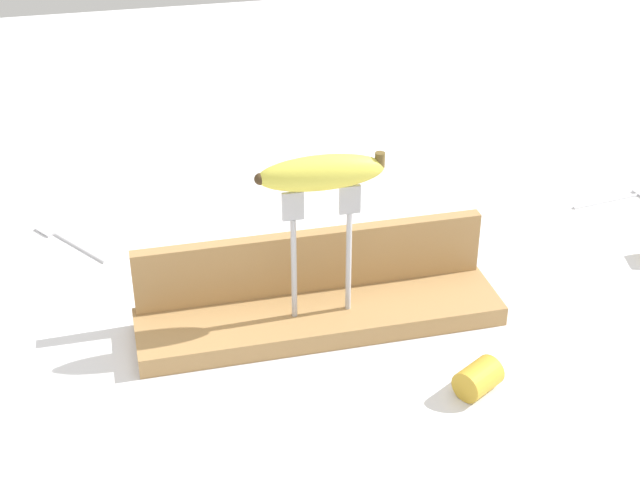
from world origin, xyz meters
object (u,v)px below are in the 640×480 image
Objects in this scene: fork_fallen_near at (627,195)px; fork_fallen_far at (63,237)px; banana_raised_center at (321,173)px; banana_chunk_near at (479,378)px; fork_stand_center at (321,240)px.

fork_fallen_near is 1.14× the size of fork_fallen_far.
banana_raised_center reaches higher than banana_chunk_near.
fork_fallen_far is 2.21× the size of banana_chunk_near.
fork_fallen_far is (-0.32, 0.31, -0.22)m from banana_raised_center.
fork_fallen_near and fork_fallen_far have the same top height.
banana_chunk_near is at bearing -136.45° from fork_fallen_near.
banana_raised_center is 0.98× the size of fork_fallen_near.
banana_raised_center is at bearing -157.42° from fork_fallen_near.
banana_chunk_near is (-0.42, -0.40, 0.02)m from fork_fallen_near.
fork_fallen_near is 2.52× the size of banana_chunk_near.
fork_fallen_far is at bearing 175.08° from fork_fallen_near.
fork_stand_center is at bearing 131.73° from banana_chunk_near.
fork_stand_center is 1.09× the size of fork_fallen_near.
banana_chunk_near is at bearing -45.60° from fork_fallen_far.
fork_stand_center is 0.62m from fork_fallen_near.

